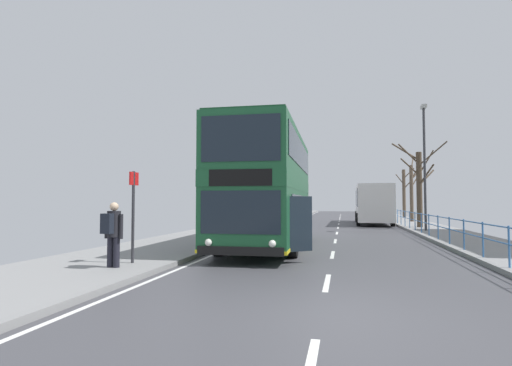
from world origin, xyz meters
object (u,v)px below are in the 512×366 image
Objects in this scene: street_lamp_far_side at (424,157)px; bare_tree_far_00 at (404,192)px; bare_tree_far_01 at (419,185)px; bare_tree_far_02 at (412,190)px; pedestrian_with_backpack at (113,230)px; bus_stop_sign_near at (133,206)px; double_decker_bus_main at (269,188)px; background_bus_far_lane at (373,203)px.

street_lamp_far_side is 1.43× the size of bare_tree_far_00.
bare_tree_far_01 is (-1.33, -16.17, 0.14)m from bare_tree_far_00.
bare_tree_far_02 is at bearing 84.70° from street_lamp_far_side.
pedestrian_with_backpack is at bearing -119.39° from bare_tree_far_01.
bare_tree_far_00 is at bearing 70.91° from bus_stop_sign_near.
double_decker_bus_main is 6.24× the size of pedestrian_with_backpack.
bare_tree_far_02 is at bearing 29.46° from background_bus_far_lane.
double_decker_bus_main is 1.40× the size of street_lamp_far_side.
background_bus_far_lane is 6.67m from bare_tree_far_01.
double_decker_bus_main reaches higher than bus_stop_sign_near.
bare_tree_far_02 reaches higher than bare_tree_far_00.
bare_tree_far_02 is (0.80, 7.93, -0.15)m from bare_tree_far_01.
pedestrian_with_backpack is at bearing -123.52° from street_lamp_far_side.
pedestrian_with_backpack is 19.08m from street_lamp_far_side.
bare_tree_far_00 is at bearing 72.24° from double_decker_bus_main.
background_bus_far_lane is 6.22× the size of pedestrian_with_backpack.
bare_tree_far_00 is (11.83, 34.17, 1.08)m from bus_stop_sign_near.
double_decker_bus_main is at bearing -129.57° from street_lamp_far_side.
double_decker_bus_main reaches higher than background_bus_far_lane.
bare_tree_far_00 is at bearing 71.17° from pedestrian_with_backpack.
background_bus_far_lane is 1.99× the size of bare_tree_far_00.
bare_tree_far_02 is at bearing -93.67° from bare_tree_far_00.
background_bus_far_lane is at bearing -110.93° from bare_tree_far_00.
bare_tree_far_02 is at bearing 66.91° from pedestrian_with_backpack.
background_bus_far_lane is 4.11× the size of bus_stop_sign_near.
bare_tree_far_00 is at bearing 85.39° from street_lamp_far_side.
bare_tree_far_01 reaches higher than pedestrian_with_backpack.
bare_tree_far_02 is at bearing 84.22° from bare_tree_far_01.
bus_stop_sign_near is at bearing -108.31° from background_bus_far_lane.
background_bus_far_lane is at bearing 112.80° from bare_tree_far_01.
background_bus_far_lane is at bearing 74.05° from double_decker_bus_main.
bare_tree_far_01 reaches higher than bare_tree_far_00.
double_decker_bus_main is 1.79× the size of bare_tree_far_01.
street_lamp_far_side is (10.27, 14.85, 2.72)m from bus_stop_sign_near.
bus_stop_sign_near is at bearing -120.24° from bare_tree_far_01.
street_lamp_far_side is (7.56, 9.15, 2.06)m from double_decker_bus_main.
pedestrian_with_backpack is 0.30× the size of bare_tree_far_02.
bare_tree_far_01 is at bearing -95.78° from bare_tree_far_02.
background_bus_far_lane is at bearing 71.69° from bus_stop_sign_near.
pedestrian_with_backpack is 0.66× the size of bus_stop_sign_near.
bare_tree_far_00 is (1.56, 19.32, -1.64)m from street_lamp_far_side.
bus_stop_sign_near is (0.11, 0.82, 0.59)m from pedestrian_with_backpack.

